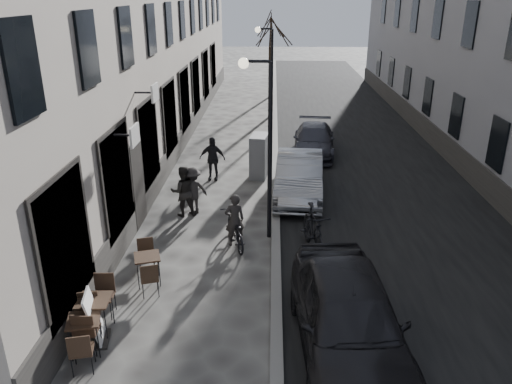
# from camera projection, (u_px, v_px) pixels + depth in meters

# --- Properties ---
(road) EXTENTS (7.30, 60.00, 0.00)m
(road) POSITION_uv_depth(u_px,v_px,m) (352.00, 142.00, 23.72)
(road) COLOR black
(road) RESTS_ON ground
(kerb) EXTENTS (0.25, 60.00, 0.12)m
(kerb) POSITION_uv_depth(u_px,v_px,m) (275.00, 140.00, 23.82)
(kerb) COLOR slate
(kerb) RESTS_ON ground
(streetlamp_near) EXTENTS (0.90, 0.28, 5.09)m
(streetlamp_near) POSITION_uv_depth(u_px,v_px,m) (264.00, 131.00, 13.40)
(streetlamp_near) COLOR black
(streetlamp_near) RESTS_ON ground
(streetlamp_far) EXTENTS (0.90, 0.28, 5.09)m
(streetlamp_far) POSITION_uv_depth(u_px,v_px,m) (268.00, 68.00, 24.52)
(streetlamp_far) COLOR black
(streetlamp_far) RESTS_ON ground
(tree_near) EXTENTS (2.40, 2.40, 5.70)m
(tree_near) POSITION_uv_depth(u_px,v_px,m) (271.00, 31.00, 26.74)
(tree_near) COLOR black
(tree_near) RESTS_ON ground
(tree_far) EXTENTS (2.40, 2.40, 5.70)m
(tree_far) POSITION_uv_depth(u_px,v_px,m) (271.00, 25.00, 32.30)
(tree_far) COLOR black
(tree_far) RESTS_ON ground
(bistro_set_a) EXTENTS (0.75, 1.57, 0.89)m
(bistro_set_a) POSITION_uv_depth(u_px,v_px,m) (85.00, 332.00, 9.78)
(bistro_set_a) COLOR black
(bistro_set_a) RESTS_ON ground
(bistro_set_b) EXTENTS (0.68, 1.62, 0.95)m
(bistro_set_b) POSITION_uv_depth(u_px,v_px,m) (95.00, 312.00, 10.32)
(bistro_set_b) COLOR black
(bistro_set_b) RESTS_ON ground
(bistro_set_c) EXTENTS (0.83, 1.53, 0.87)m
(bistro_set_c) POSITION_uv_depth(u_px,v_px,m) (148.00, 266.00, 12.11)
(bistro_set_c) COLOR black
(bistro_set_c) RESTS_ON ground
(sign_board) EXTENTS (0.49, 0.70, 1.12)m
(sign_board) POSITION_uv_depth(u_px,v_px,m) (96.00, 322.00, 10.07)
(sign_board) COLOR black
(sign_board) RESTS_ON ground
(utility_cabinet) EXTENTS (0.75, 1.17, 1.65)m
(utility_cabinet) POSITION_uv_depth(u_px,v_px,m) (259.00, 156.00, 19.03)
(utility_cabinet) COLOR slate
(utility_cabinet) RESTS_ON ground
(bicycle) EXTENTS (1.12, 1.88, 0.93)m
(bicycle) POSITION_uv_depth(u_px,v_px,m) (235.00, 230.00, 13.95)
(bicycle) COLOR black
(bicycle) RESTS_ON ground
(cyclist_rider) EXTENTS (0.64, 0.51, 1.53)m
(cyclist_rider) POSITION_uv_depth(u_px,v_px,m) (235.00, 220.00, 13.84)
(cyclist_rider) COLOR #282422
(cyclist_rider) RESTS_ON ground
(pedestrian_near) EXTENTS (0.93, 0.80, 1.64)m
(pedestrian_near) POSITION_uv_depth(u_px,v_px,m) (183.00, 191.00, 15.68)
(pedestrian_near) COLOR #282522
(pedestrian_near) RESTS_ON ground
(pedestrian_mid) EXTENTS (1.15, 1.04, 1.55)m
(pedestrian_mid) POSITION_uv_depth(u_px,v_px,m) (193.00, 191.00, 15.85)
(pedestrian_mid) COLOR #292624
(pedestrian_mid) RESTS_ON ground
(pedestrian_far) EXTENTS (1.00, 0.48, 1.66)m
(pedestrian_far) POSITION_uv_depth(u_px,v_px,m) (212.00, 159.00, 18.69)
(pedestrian_far) COLOR black
(pedestrian_far) RESTS_ON ground
(car_near) EXTENTS (2.27, 5.04, 1.68)m
(car_near) POSITION_uv_depth(u_px,v_px,m) (349.00, 317.00, 9.58)
(car_near) COLOR black
(car_near) RESTS_ON ground
(car_mid) EXTENTS (1.84, 4.56, 1.47)m
(car_mid) POSITION_uv_depth(u_px,v_px,m) (299.00, 176.00, 17.21)
(car_mid) COLOR #979BA0
(car_mid) RESTS_ON ground
(car_far) EXTENTS (2.14, 4.46, 1.25)m
(car_far) POSITION_uv_depth(u_px,v_px,m) (314.00, 140.00, 21.76)
(car_far) COLOR #34343D
(car_far) RESTS_ON ground
(moped) EXTENTS (0.97, 2.28, 1.33)m
(moped) POSITION_uv_depth(u_px,v_px,m) (313.00, 231.00, 13.42)
(moped) COLOR black
(moped) RESTS_ON ground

